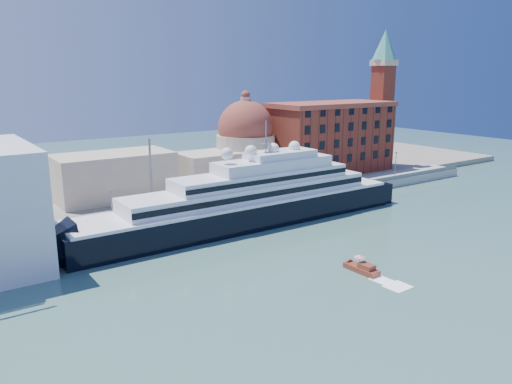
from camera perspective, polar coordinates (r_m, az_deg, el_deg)
ground at (r=99.93m, az=6.85°, el=-6.81°), size 400.00×400.00×0.00m
quay at (r=125.69m, az=-3.45°, el=-1.90°), size 180.00×10.00×2.50m
land at (r=161.25m, az=-11.06°, el=1.20°), size 260.00×72.00×2.00m
quay_fence at (r=121.52m, az=-2.35°, el=-1.52°), size 180.00×0.10×1.20m
superyacht at (r=113.42m, az=-2.53°, el=-1.71°), size 93.35×12.94×27.90m
water_taxi at (r=91.30m, az=12.05°, el=-8.49°), size 2.51×6.88×3.23m
warehouse at (r=168.59m, az=8.54°, el=6.23°), size 43.00×19.00×23.25m
campanile at (r=184.72m, az=14.26°, el=11.25°), size 8.40×8.40×47.00m
church at (r=146.90m, az=-6.20°, el=4.13°), size 66.00×18.00×25.50m
lamp_posts at (r=116.26m, az=-8.39°, el=1.08°), size 120.80×2.40×18.00m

